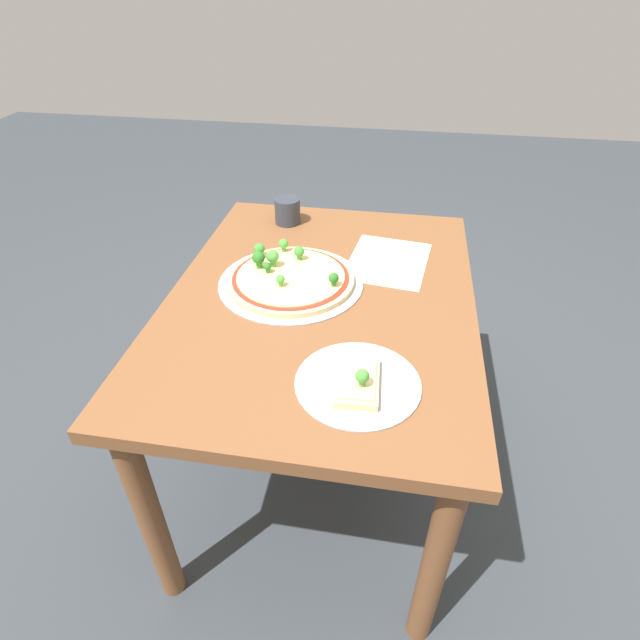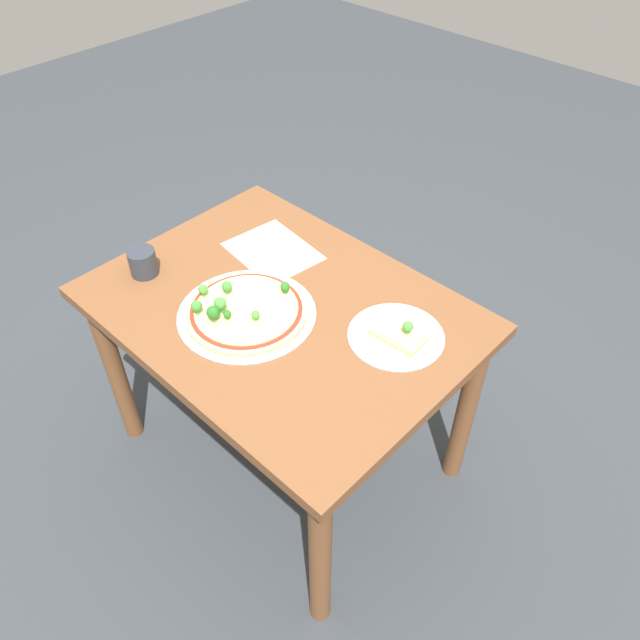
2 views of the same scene
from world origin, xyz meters
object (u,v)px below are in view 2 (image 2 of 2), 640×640
pizza_tray_whole (245,311)px  drinking_cup (143,262)px  dining_table (282,332)px  pizza_tray_slice (398,335)px

pizza_tray_whole → drinking_cup: size_ratio=4.71×
dining_table → pizza_tray_whole: pizza_tray_whole is taller
dining_table → pizza_tray_whole: (0.05, 0.09, 0.12)m
pizza_tray_slice → drinking_cup: drinking_cup is taller
pizza_tray_whole → pizza_tray_slice: bearing=-148.7°
drinking_cup → pizza_tray_slice: bearing=-157.0°
drinking_cup → dining_table: bearing=-156.2°
drinking_cup → pizza_tray_whole: bearing=-166.6°
pizza_tray_slice → dining_table: bearing=22.1°
dining_table → pizza_tray_slice: 0.36m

